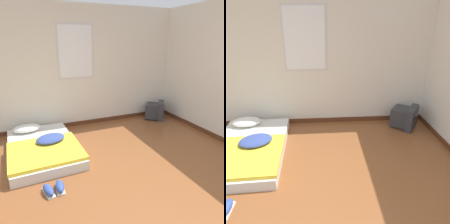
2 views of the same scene
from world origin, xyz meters
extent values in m
plane|color=brown|center=(0.00, 0.00, 0.00)|extent=(20.00, 20.00, 0.00)
cube|color=silver|center=(0.00, 2.88, 1.30)|extent=(7.27, 0.06, 2.60)
cube|color=#562D19|center=(0.00, 2.84, 0.04)|extent=(7.27, 0.02, 0.09)
cube|color=silver|center=(0.10, 2.85, 1.65)|extent=(0.78, 0.01, 1.13)
cube|color=white|center=(0.10, 2.84, 1.65)|extent=(0.71, 0.01, 1.06)
cube|color=silver|center=(-0.83, 1.84, 0.08)|extent=(1.17, 1.83, 0.15)
ellipsoid|color=white|center=(-1.05, 2.51, 0.22)|extent=(0.53, 0.36, 0.14)
cube|color=yellow|center=(-0.82, 1.51, 0.18)|extent=(1.17, 1.08, 0.05)
ellipsoid|color=#384C93|center=(-0.69, 1.80, 0.24)|extent=(0.60, 0.54, 0.11)
cube|color=#333338|center=(1.90, 2.58, 0.20)|extent=(0.47, 0.49, 0.35)
cube|color=#333338|center=(2.08, 2.45, 0.22)|extent=(0.38, 0.45, 0.43)
cube|color=#283342|center=(2.13, 2.41, 0.23)|extent=(0.23, 0.31, 0.31)
cube|color=silver|center=(-0.90, 0.66, 0.01)|extent=(0.16, 0.28, 0.02)
ellipsoid|color=#334C99|center=(-0.90, 0.66, 0.06)|extent=(0.17, 0.28, 0.09)
cube|color=silver|center=(-0.75, 0.68, 0.01)|extent=(0.10, 0.26, 0.02)
ellipsoid|color=#334C99|center=(-0.75, 0.68, 0.06)|extent=(0.12, 0.26, 0.09)
camera|label=1|loc=(-1.07, -1.81, 1.88)|focal=35.00mm
camera|label=2|loc=(0.37, -1.20, 2.06)|focal=35.00mm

